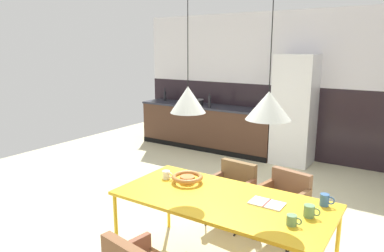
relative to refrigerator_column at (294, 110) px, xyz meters
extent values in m
plane|color=beige|center=(-0.17, -3.07, -0.98)|extent=(9.08, 9.08, 0.00)
cube|color=black|center=(-0.17, 0.36, -0.30)|extent=(6.56, 0.12, 1.37)
cube|color=silver|center=(-0.17, 0.36, 1.07)|extent=(6.56, 0.12, 1.37)
cube|color=#482D1F|center=(-1.83, 0.00, -0.55)|extent=(2.93, 0.60, 0.87)
cube|color=#2B2D38|center=(-1.83, 0.00, -0.09)|extent=(2.96, 0.63, 0.04)
cube|color=black|center=(-1.83, -0.30, -0.93)|extent=(2.93, 0.01, 0.10)
cube|color=silver|center=(0.00, 0.00, 0.00)|extent=(0.68, 0.60, 1.96)
cube|color=gold|center=(0.50, -3.60, -0.25)|extent=(1.93, 0.92, 0.03)
cylinder|color=gold|center=(-0.43, -3.18, -0.62)|extent=(0.04, 0.04, 0.71)
cylinder|color=gold|center=(1.42, -3.18, -0.62)|extent=(0.04, 0.04, 0.71)
cylinder|color=gold|center=(-0.43, -4.03, -0.62)|extent=(0.04, 0.04, 0.71)
cube|color=brown|center=(0.75, -2.75, -0.55)|extent=(0.56, 0.55, 0.06)
cube|color=brown|center=(0.79, -2.55, -0.38)|extent=(0.46, 0.17, 0.29)
cube|color=brown|center=(0.97, -2.79, -0.45)|extent=(0.13, 0.42, 0.14)
cube|color=brown|center=(0.54, -2.70, -0.45)|extent=(0.13, 0.42, 0.14)
cylinder|color=black|center=(0.91, -2.97, -0.78)|extent=(0.02, 0.02, 0.40)
cylinder|color=black|center=(0.52, -2.90, -0.78)|extent=(0.02, 0.02, 0.40)
cylinder|color=black|center=(0.99, -2.60, -0.78)|extent=(0.02, 0.02, 0.40)
cylinder|color=black|center=(0.60, -2.52, -0.78)|extent=(0.02, 0.02, 0.40)
cylinder|color=black|center=(0.95, -2.79, -0.97)|extent=(0.10, 0.41, 0.02)
cylinder|color=black|center=(0.56, -2.71, -0.97)|extent=(0.10, 0.41, 0.02)
cube|color=brown|center=(0.13, -4.43, -0.46)|extent=(0.11, 0.42, 0.14)
cube|color=brown|center=(0.13, -2.74, -0.58)|extent=(0.52, 0.50, 0.06)
cube|color=brown|center=(0.15, -2.54, -0.40)|extent=(0.46, 0.12, 0.30)
cube|color=brown|center=(0.35, -2.76, -0.48)|extent=(0.09, 0.42, 0.14)
cube|color=brown|center=(-0.09, -2.72, -0.48)|extent=(0.09, 0.42, 0.14)
cylinder|color=black|center=(0.31, -2.94, -0.80)|extent=(0.02, 0.02, 0.37)
cylinder|color=black|center=(-0.09, -2.91, -0.80)|extent=(0.02, 0.02, 0.37)
cylinder|color=black|center=(0.34, -2.57, -0.80)|extent=(0.02, 0.02, 0.37)
cylinder|color=black|center=(-0.05, -2.53, -0.80)|extent=(0.02, 0.02, 0.37)
cylinder|color=black|center=(0.33, -2.75, -0.97)|extent=(0.05, 0.41, 0.02)
cylinder|color=black|center=(-0.07, -2.72, -0.97)|extent=(0.05, 0.41, 0.02)
cylinder|color=#B2662D|center=(0.02, -3.46, -0.21)|extent=(0.15, 0.15, 0.06)
torus|color=#B06C31|center=(0.02, -3.46, -0.18)|extent=(0.32, 0.32, 0.04)
cube|color=white|center=(0.81, -3.51, -0.23)|extent=(0.15, 0.18, 0.01)
cube|color=white|center=(0.95, -3.51, -0.23)|extent=(0.15, 0.18, 0.01)
cube|color=#B73833|center=(0.88, -3.51, -0.22)|extent=(0.01, 0.18, 0.00)
cylinder|color=white|center=(-0.22, -3.49, -0.20)|extent=(0.08, 0.08, 0.08)
torus|color=white|center=(-0.17, -3.49, -0.19)|extent=(0.06, 0.01, 0.06)
cylinder|color=#335B93|center=(1.30, -3.27, -0.19)|extent=(0.08, 0.08, 0.10)
torus|color=#335B93|center=(1.35, -3.27, -0.18)|extent=(0.07, 0.01, 0.07)
cylinder|color=#5B8456|center=(1.25, -3.55, -0.19)|extent=(0.09, 0.09, 0.10)
torus|color=#5B8456|center=(1.30, -3.55, -0.18)|extent=(0.07, 0.01, 0.07)
cylinder|color=#5B8456|center=(1.18, -3.76, -0.20)|extent=(0.08, 0.08, 0.08)
torus|color=#5B8456|center=(1.23, -3.76, -0.19)|extent=(0.06, 0.01, 0.06)
cylinder|color=black|center=(-2.00, -0.07, -0.02)|extent=(0.24, 0.24, 0.11)
cylinder|color=gray|center=(-2.00, -0.07, 0.04)|extent=(0.24, 0.24, 0.01)
sphere|color=black|center=(-2.00, -0.07, 0.06)|extent=(0.02, 0.02, 0.02)
cylinder|color=black|center=(-2.96, 0.06, 0.03)|extent=(0.06, 0.06, 0.21)
cylinder|color=black|center=(-2.96, 0.06, 0.18)|extent=(0.02, 0.02, 0.09)
cylinder|color=black|center=(-1.63, -0.23, 0.05)|extent=(0.06, 0.06, 0.24)
cylinder|color=black|center=(-1.63, -0.23, 0.19)|extent=(0.03, 0.03, 0.05)
cylinder|color=black|center=(0.11, -3.58, 1.23)|extent=(0.01, 0.01, 0.97)
cone|color=silver|center=(0.11, -3.58, 0.62)|extent=(0.33, 0.33, 0.24)
cylinder|color=black|center=(0.88, -3.58, 1.23)|extent=(0.01, 0.01, 0.96)
cone|color=silver|center=(0.88, -3.58, 0.63)|extent=(0.36, 0.36, 0.23)
camera|label=1|loc=(1.90, -6.25, 1.08)|focal=33.27mm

